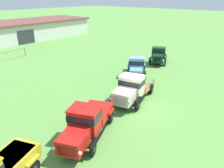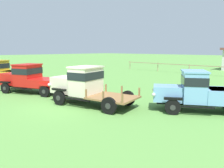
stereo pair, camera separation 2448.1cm
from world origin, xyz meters
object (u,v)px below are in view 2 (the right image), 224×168
at_px(vintage_truck_midrow_center, 83,84).
at_px(vintage_truck_foreground_near, 2,72).
at_px(vintage_truck_far_side, 199,91).
at_px(vintage_truck_second_in_line, 30,78).

bearing_deg(vintage_truck_midrow_center, vintage_truck_foreground_near, -176.60).
bearing_deg(vintage_truck_far_side, vintage_truck_foreground_near, -167.17).
bearing_deg(vintage_truck_far_side, vintage_truck_midrow_center, -150.60).
height_order(vintage_truck_foreground_near, vintage_truck_far_side, vintage_truck_foreground_near).
xyz_separation_m(vintage_truck_foreground_near, vintage_truck_far_side, (17.15, 3.91, -0.03)).
distance_m(vintage_truck_foreground_near, vintage_truck_midrow_center, 11.44).
bearing_deg(vintage_truck_midrow_center, vintage_truck_far_side, 29.40).
bearing_deg(vintage_truck_far_side, vintage_truck_second_in_line, -161.13).
xyz_separation_m(vintage_truck_second_in_line, vintage_truck_midrow_center, (5.66, 0.66, 0.11)).
bearing_deg(vintage_truck_second_in_line, vintage_truck_foreground_near, -179.87).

